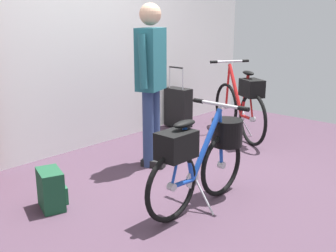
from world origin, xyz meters
TOP-DOWN VIEW (x-y plane):
  - ground_plane at (0.00, 0.00)m, footprint 6.11×6.11m
  - back_wall at (0.00, 1.72)m, footprint 6.11×0.10m
  - folding_bike_foreground at (-0.23, -0.25)m, footprint 1.16×0.53m
  - display_bike_left at (1.56, 0.54)m, footprint 0.74×1.18m
  - visitor_near_wall at (0.18, 0.72)m, footprint 0.50×0.35m
  - rolling_suitcase at (1.43, 1.44)m, footprint 0.18×0.36m
  - backpack_on_floor at (-1.07, 0.60)m, footprint 0.26×0.31m

SIDE VIEW (x-z plane):
  - ground_plane at x=0.00m, z-range 0.00..0.00m
  - backpack_on_floor at x=-1.07m, z-range 0.00..0.31m
  - rolling_suitcase at x=1.43m, z-range -0.13..0.70m
  - display_bike_left at x=1.56m, z-range -0.04..0.90m
  - folding_bike_foreground at x=-0.23m, z-range 0.02..0.84m
  - visitor_near_wall at x=0.18m, z-range 0.11..1.70m
  - back_wall at x=0.00m, z-range 0.00..2.62m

